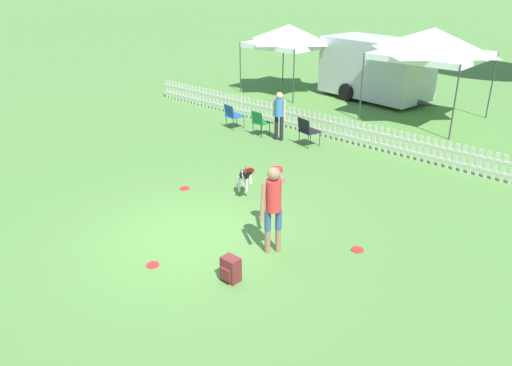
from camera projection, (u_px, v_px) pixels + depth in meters
The scene contains 15 objects.
ground_plane at pixel (197, 236), 9.72m from camera, with size 240.00×240.00×0.00m, color #4C7A38.
handler_person at pixel (273, 199), 8.81m from camera, with size 0.74×1.02×1.66m.
leaping_dog at pixel (245, 175), 11.14m from camera, with size 0.95×0.72×0.90m.
frisbee_near_handler at pixel (358, 250), 9.21m from camera, with size 0.23×0.23×0.02m.
frisbee_near_dog at pixel (153, 265), 8.74m from camera, with size 0.23×0.23×0.02m.
frisbee_midfield at pixel (185, 188), 11.77m from camera, with size 0.23×0.23×0.02m.
backpack_on_grass at pixel (230, 269), 8.25m from camera, with size 0.30×0.26×0.43m.
picket_fence at pixel (374, 138), 14.17m from camera, with size 18.93×0.04×0.71m.
folding_chair_blue_left at pixel (260, 121), 15.32m from camera, with size 0.44×0.46×0.78m.
folding_chair_center at pixel (233, 114), 16.03m from camera, with size 0.58×0.59×0.78m.
folding_chair_green_right at pixel (307, 129), 14.40m from camera, with size 0.61×0.63×0.84m.
canopy_tent_main at pixel (433, 43), 16.20m from camera, with size 3.20×3.20×3.03m.
canopy_tent_secondary at pixel (289, 36), 20.15m from camera, with size 2.84×2.84×2.71m.
spectator_standing at pixel (279, 112), 14.78m from camera, with size 0.41×0.27×1.46m.
equipment_trailer at pixel (376, 68), 19.35m from camera, with size 4.98×2.61×2.32m.
Camera 1 is at (6.55, -5.55, 4.81)m, focal length 35.00 mm.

